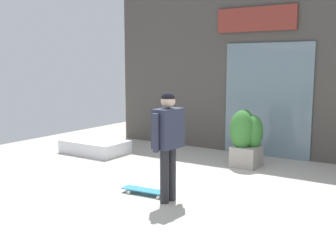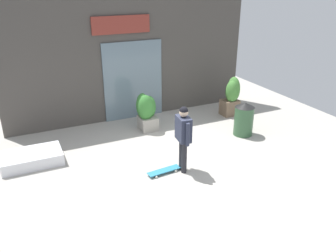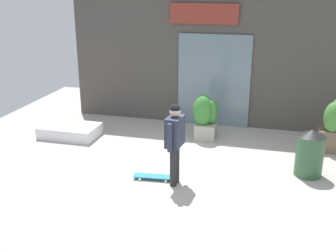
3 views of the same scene
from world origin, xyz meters
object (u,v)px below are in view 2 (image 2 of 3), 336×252
object	(u,v)px
skateboarder	(183,133)
planter_box_left	(146,110)
skateboard	(164,171)
trash_bin	(244,119)
planter_box_right	(232,96)

from	to	relation	value
skateboarder	planter_box_left	distance (m)	2.65
skateboarder	skateboard	size ratio (longest dim) A/B	1.94
skateboarder	trash_bin	world-z (taller)	skateboarder
skateboard	trash_bin	size ratio (longest dim) A/B	0.85
planter_box_right	skateboard	bearing A→B (deg)	-145.46
planter_box_left	skateboarder	bearing A→B (deg)	-92.81
skateboarder	trash_bin	xyz separation A→B (m)	(2.53, 1.07, -0.49)
skateboarder	skateboard	bearing A→B (deg)	-4.04
skateboard	trash_bin	xyz separation A→B (m)	(2.98, 0.99, 0.43)
skateboarder	skateboard	xyz separation A→B (m)	(-0.45, 0.08, -0.93)
planter_box_right	trash_bin	xyz separation A→B (m)	(-0.58, -1.46, -0.17)
planter_box_right	skateboarder	bearing A→B (deg)	-140.84
skateboard	planter_box_left	distance (m)	2.66
skateboard	planter_box_right	world-z (taller)	planter_box_right
trash_bin	planter_box_right	bearing A→B (deg)	68.28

